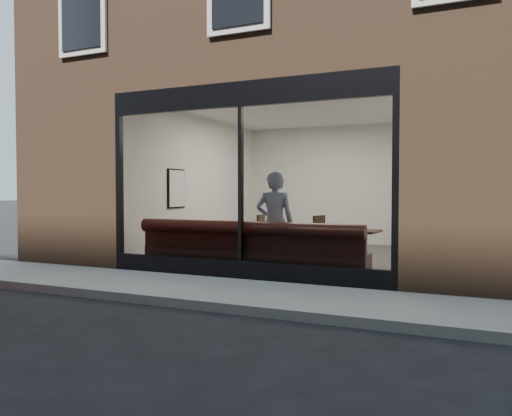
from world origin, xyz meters
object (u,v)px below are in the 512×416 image
at_px(cafe_table_left, 232,229).
at_px(cafe_chair_left, 252,249).
at_px(cafe_table_right, 360,231).
at_px(banquette, 251,262).
at_px(cafe_chair_right, 311,250).
at_px(person, 275,223).

bearing_deg(cafe_table_left, cafe_chair_left, 95.48).
bearing_deg(cafe_table_left, cafe_table_right, 8.70).
relative_size(cafe_table_right, cafe_chair_left, 1.67).
bearing_deg(cafe_chair_left, cafe_table_left, 92.88).
bearing_deg(cafe_table_right, cafe_table_left, -171.30).
xyz_separation_m(banquette, cafe_table_left, (-0.63, 0.55, 0.52)).
bearing_deg(cafe_table_right, cafe_chair_left, 161.77).
bearing_deg(cafe_chair_right, person, 103.81).
xyz_separation_m(cafe_table_left, cafe_chair_left, (-0.11, 1.14, -0.50)).
relative_size(banquette, person, 2.26).
xyz_separation_m(cafe_table_right, cafe_chair_right, (-1.21, 1.05, -0.50)).
xyz_separation_m(person, cafe_table_right, (1.31, 0.69, -0.15)).
relative_size(cafe_table_left, cafe_chair_right, 1.56).
distance_m(banquette, cafe_table_left, 0.98).
relative_size(banquette, cafe_chair_right, 10.31).
relative_size(banquette, cafe_chair_left, 10.56).
relative_size(banquette, cafe_table_right, 6.33).
height_order(person, cafe_chair_left, person).
bearing_deg(cafe_table_right, banquette, -151.50).
height_order(cafe_table_right, cafe_chair_right, cafe_table_right).
height_order(cafe_table_right, cafe_chair_left, cafe_table_right).
distance_m(banquette, cafe_chair_right, 2.00).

